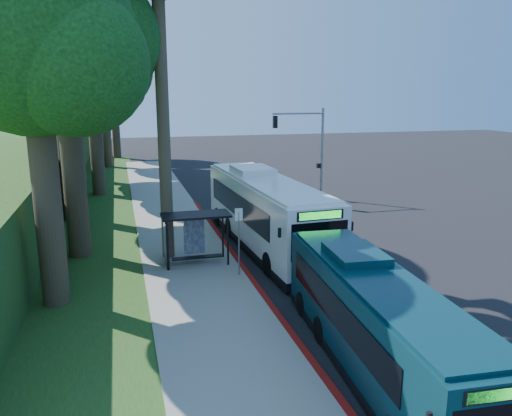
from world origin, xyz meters
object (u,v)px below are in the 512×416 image
object	(u,v)px
bus_shelter	(190,229)
white_bus	(265,210)
pickup	(290,200)
teal_bus	(375,320)

from	to	relation	value
bus_shelter	white_bus	size ratio (longest dim) A/B	0.24
white_bus	pickup	distance (m)	8.23
bus_shelter	pickup	bearing A→B (deg)	48.27
bus_shelter	white_bus	distance (m)	4.78
teal_bus	pickup	world-z (taller)	teal_bus
teal_bus	pickup	xyz separation A→B (m)	(4.28, 19.88, -0.74)
bus_shelter	teal_bus	size ratio (longest dim) A/B	0.29
teal_bus	pickup	distance (m)	20.34
white_bus	pickup	size ratio (longest dim) A/B	2.29
white_bus	pickup	world-z (taller)	white_bus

